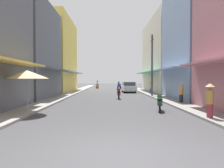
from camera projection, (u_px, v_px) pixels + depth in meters
ground_plane at (110, 93)px, 27.43m from camera, size 114.95×114.95×0.00m
sidewalk_left at (72, 93)px, 27.35m from camera, size 1.58×60.25×0.12m
sidewalk_right at (148, 93)px, 27.50m from camera, size 1.58×60.25×0.12m
building_left_mid at (20, 51)px, 20.36m from camera, size 7.05×8.66×9.11m
building_left_far at (51, 55)px, 31.17m from camera, size 7.05×11.19×10.72m
building_right_mid at (205, 27)px, 19.35m from camera, size 7.05×8.08×13.25m
building_right_far at (170, 56)px, 30.37m from camera, size 7.05×13.15×10.34m
motorbike_green at (160, 102)px, 12.38m from camera, size 0.64×1.78×0.96m
motorbike_blue at (119, 85)px, 38.68m from camera, size 0.75×1.74×1.58m
motorbike_maroon at (119, 94)px, 19.88m from camera, size 0.55×1.81×0.96m
motorbike_orange at (97, 85)px, 40.70m from camera, size 0.73×1.75×1.58m
parked_car at (129, 87)px, 29.48m from camera, size 1.88×4.15×1.45m
pedestrian_far at (151, 88)px, 25.34m from camera, size 0.34×0.34×1.55m
pedestrian_midway at (210, 99)px, 9.64m from camera, size 0.44×0.44×1.69m
pedestrian_foreground at (181, 94)px, 15.91m from camera, size 0.34×0.34×1.55m
vendor_umbrella at (27, 74)px, 11.44m from camera, size 2.29×2.29×2.36m
utility_pole at (152, 65)px, 22.23m from camera, size 0.20×1.20×6.55m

